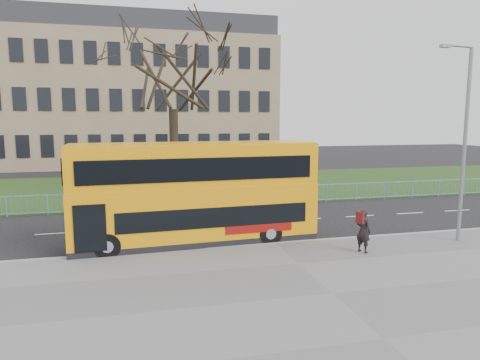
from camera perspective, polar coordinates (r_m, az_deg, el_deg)
ground at (r=18.86m, az=3.24°, el=-7.41°), size 120.00×120.00×0.00m
pavement at (r=12.87m, az=12.20°, el=-14.79°), size 80.00×10.50×0.12m
kerb at (r=17.42m, az=4.72°, el=-8.49°), size 80.00×0.20×0.14m
grass_verge at (r=32.52m, az=-4.02°, el=-0.81°), size 80.00×15.40×0.08m
guard_railing at (r=24.98m, az=-1.11°, el=-2.29°), size 40.00×0.12×1.10m
bare_tree at (r=27.56m, az=-8.94°, el=11.56°), size 9.36×9.36×13.37m
civic_building at (r=52.45m, az=-13.40°, el=9.96°), size 30.00×15.00×14.00m
yellow_bus at (r=17.27m, az=-5.91°, el=-1.47°), size 9.79×2.78×4.06m
pedestrian at (r=16.60m, az=16.11°, el=-6.58°), size 0.61×0.69×1.60m
street_lamp at (r=19.13m, az=27.63°, el=5.13°), size 1.63×0.37×7.72m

